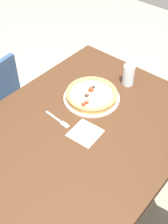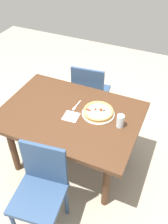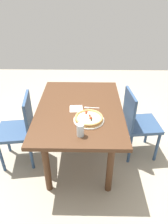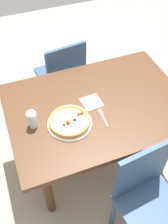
% 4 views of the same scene
% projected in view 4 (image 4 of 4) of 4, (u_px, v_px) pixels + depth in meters
% --- Properties ---
extents(ground_plane, '(6.00, 6.00, 0.00)m').
position_uv_depth(ground_plane, '(94.00, 158.00, 2.52)').
color(ground_plane, '#9E937F').
extents(dining_table, '(1.33, 0.95, 0.74)m').
position_uv_depth(dining_table, '(97.00, 113.00, 2.04)').
color(dining_table, '#472B19').
rests_on(dining_table, ground).
extents(chair_near, '(0.44, 0.44, 0.89)m').
position_uv_depth(chair_near, '(147.00, 198.00, 1.74)').
color(chair_near, navy).
rests_on(chair_near, ground).
extents(chair_far, '(0.45, 0.45, 0.89)m').
position_uv_depth(chair_far, '(62.00, 76.00, 2.56)').
color(chair_far, navy).
rests_on(chair_far, ground).
extents(plate, '(0.31, 0.31, 0.01)m').
position_uv_depth(plate, '(70.00, 123.00, 1.84)').
color(plate, silver).
rests_on(plate, dining_table).
extents(pizza, '(0.29, 0.29, 0.05)m').
position_uv_depth(pizza, '(70.00, 121.00, 1.82)').
color(pizza, tan).
rests_on(pizza, plate).
extents(fork, '(0.02, 0.17, 0.00)m').
position_uv_depth(fork, '(103.00, 116.00, 1.89)').
color(fork, silver).
rests_on(fork, dining_table).
extents(drinking_glass, '(0.07, 0.07, 0.12)m').
position_uv_depth(drinking_glass, '(32.00, 119.00, 1.79)').
color(drinking_glass, silver).
rests_on(drinking_glass, dining_table).
extents(napkin, '(0.15, 0.15, 0.00)m').
position_uv_depth(napkin, '(92.00, 102.00, 1.98)').
color(napkin, white).
rests_on(napkin, dining_table).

